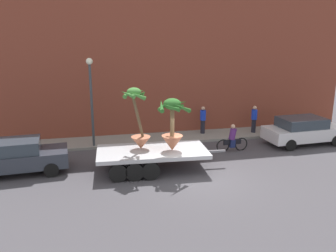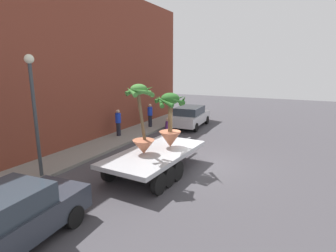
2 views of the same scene
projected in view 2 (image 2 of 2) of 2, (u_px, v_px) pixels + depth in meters
ground_plane at (201, 164)px, 12.71m from camera, size 60.00×60.00×0.00m
sidewalk at (101, 146)px, 15.35m from camera, size 24.00×2.20×0.15m
building_facade at (73, 64)px, 15.09m from camera, size 24.00×1.20×9.37m
flatbed_trailer at (152, 158)px, 11.24m from camera, size 6.14×2.74×0.98m
potted_palm_rear at (170, 121)px, 11.80m from camera, size 1.51×1.66×2.43m
potted_palm_middle at (142, 124)px, 10.73m from camera, size 1.37×1.23×2.89m
cyclist at (168, 131)px, 16.34m from camera, size 1.84×0.37×1.54m
parked_car at (190, 116)px, 20.39m from camera, size 4.67×2.20×1.58m
trailing_car at (3, 221)px, 6.51m from camera, size 4.44×2.18×1.58m
pedestrian_near_gate at (150, 115)px, 19.73m from camera, size 0.36×0.36×1.71m
pedestrian_far_left at (118, 122)px, 17.14m from camera, size 0.36×0.36×1.71m
street_lamp at (34, 101)px, 10.31m from camera, size 0.36×0.36×4.83m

